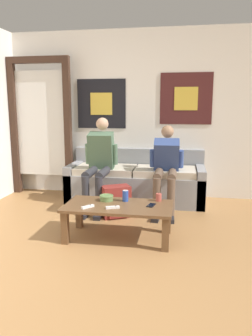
% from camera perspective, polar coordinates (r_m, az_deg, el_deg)
% --- Properties ---
extents(ground_plane, '(18.00, 18.00, 0.00)m').
position_cam_1_polar(ground_plane, '(2.69, -6.86, -21.09)').
color(ground_plane, '#9E7042').
extents(wall_back, '(10.00, 0.07, 2.55)m').
position_cam_1_polar(wall_back, '(5.17, 2.27, 9.29)').
color(wall_back, white).
rests_on(wall_back, ground_plane).
extents(door_frame, '(1.00, 0.10, 2.15)m').
position_cam_1_polar(door_frame, '(5.39, -14.65, 8.18)').
color(door_frame, '#382319').
rests_on(door_frame, ground_plane).
extents(couch, '(2.01, 0.75, 0.76)m').
position_cam_1_polar(couch, '(4.92, 1.72, -2.48)').
color(couch, gray).
rests_on(couch, ground_plane).
extents(coffee_table, '(1.15, 0.59, 0.37)m').
position_cam_1_polar(coffee_table, '(3.54, -1.33, -7.39)').
color(coffee_table, brown).
rests_on(coffee_table, ground_plane).
extents(person_seated_adult, '(0.47, 0.87, 1.25)m').
position_cam_1_polar(person_seated_adult, '(4.54, -4.68, 1.40)').
color(person_seated_adult, '#2D2D33').
rests_on(person_seated_adult, ground_plane).
extents(person_seated_teen, '(0.47, 0.90, 1.14)m').
position_cam_1_polar(person_seated_teen, '(4.44, 6.96, 0.55)').
color(person_seated_teen, brown).
rests_on(person_seated_teen, ground_plane).
extents(backpack, '(0.41, 0.35, 0.41)m').
position_cam_1_polar(backpack, '(4.23, -1.70, -5.99)').
color(backpack, maroon).
rests_on(backpack, ground_plane).
extents(ceramic_bowl, '(0.16, 0.16, 0.06)m').
position_cam_1_polar(ceramic_bowl, '(3.66, -3.42, -5.15)').
color(ceramic_bowl, '#607F47').
rests_on(ceramic_bowl, coffee_table).
extents(pillar_candle, '(0.06, 0.06, 0.10)m').
position_cam_1_polar(pillar_candle, '(3.66, 5.71, -5.10)').
color(pillar_candle, '#B24C42').
rests_on(pillar_candle, coffee_table).
extents(drink_can_blue, '(0.07, 0.07, 0.12)m').
position_cam_1_polar(drink_can_blue, '(3.63, -0.10, -4.86)').
color(drink_can_blue, '#28479E').
rests_on(drink_can_blue, coffee_table).
extents(game_controller_near_left, '(0.12, 0.13, 0.03)m').
position_cam_1_polar(game_controller_near_left, '(3.44, -6.67, -6.71)').
color(game_controller_near_left, white).
rests_on(game_controller_near_left, coffee_table).
extents(game_controller_near_right, '(0.15, 0.08, 0.03)m').
position_cam_1_polar(game_controller_near_right, '(3.40, -2.34, -6.86)').
color(game_controller_near_right, white).
rests_on(game_controller_near_right, coffee_table).
extents(cell_phone, '(0.10, 0.15, 0.01)m').
position_cam_1_polar(cell_phone, '(3.50, 4.42, -6.47)').
color(cell_phone, black).
rests_on(cell_phone, coffee_table).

